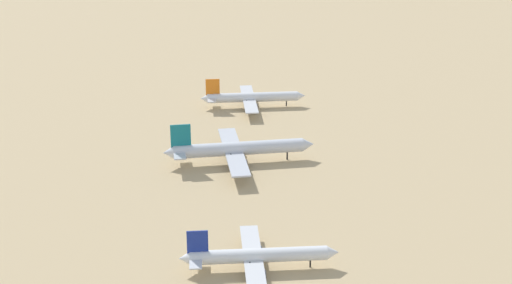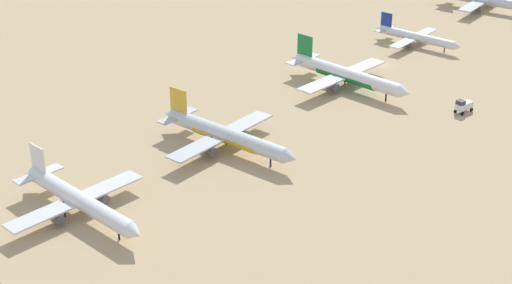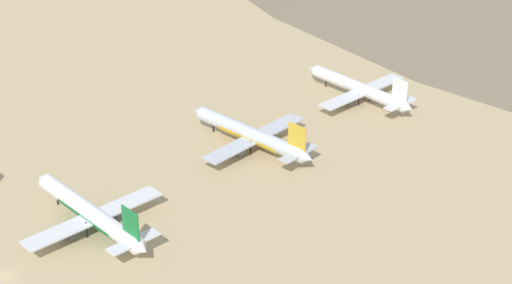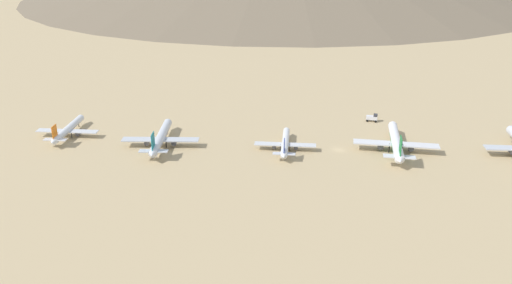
# 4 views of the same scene
# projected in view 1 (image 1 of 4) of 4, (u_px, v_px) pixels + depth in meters

# --- Properties ---
(parked_jet_3) EXTENTS (31.89, 25.92, 9.19)m
(parked_jet_3) POSITION_uv_depth(u_px,v_px,m) (257.00, 256.00, 142.18)
(parked_jet_3) COLOR silver
(parked_jet_3) RESTS_ON ground
(parked_jet_4) EXTENTS (40.42, 33.00, 11.67)m
(parked_jet_4) POSITION_uv_depth(u_px,v_px,m) (237.00, 149.00, 190.64)
(parked_jet_4) COLOR silver
(parked_jet_4) RESTS_ON ground
(parked_jet_5) EXTENTS (34.05, 27.69, 9.81)m
(parked_jet_5) POSITION_uv_depth(u_px,v_px,m) (251.00, 97.00, 232.06)
(parked_jet_5) COLOR silver
(parked_jet_5) RESTS_ON ground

